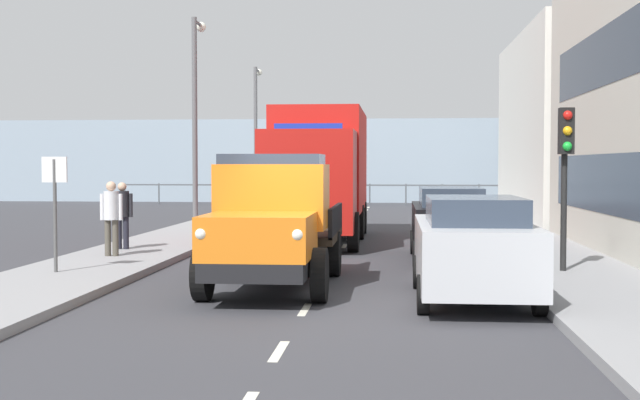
% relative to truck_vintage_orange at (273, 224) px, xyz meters
% --- Properties ---
extents(ground_plane, '(80.00, 80.00, 0.00)m').
position_rel_truck_vintage_orange_xyz_m(ground_plane, '(-0.80, -9.99, -1.18)').
color(ground_plane, '#38383D').
extents(sidewalk_left, '(2.66, 43.58, 0.15)m').
position_rel_truck_vintage_orange_xyz_m(sidewalk_left, '(-5.74, -9.99, -1.10)').
color(sidewalk_left, gray).
rests_on(sidewalk_left, ground_plane).
extents(sidewalk_right, '(2.66, 43.58, 0.15)m').
position_rel_truck_vintage_orange_xyz_m(sidewalk_right, '(4.14, -9.99, -1.10)').
color(sidewalk_right, gray).
rests_on(sidewalk_right, ground_plane).
extents(road_centreline_markings, '(0.12, 39.80, 0.01)m').
position_rel_truck_vintage_orange_xyz_m(road_centreline_markings, '(-0.80, -9.49, -1.17)').
color(road_centreline_markings, silver).
rests_on(road_centreline_markings, ground_plane).
extents(building_far_block, '(8.59, 11.90, 7.43)m').
position_rel_truck_vintage_orange_xyz_m(building_far_block, '(-11.36, -19.08, 2.54)').
color(building_far_block, silver).
rests_on(building_far_block, ground_plane).
extents(sea_horizon, '(80.00, 0.80, 5.00)m').
position_rel_truck_vintage_orange_xyz_m(sea_horizon, '(-0.80, -34.78, 1.32)').
color(sea_horizon, '#8C9EAD').
rests_on(sea_horizon, ground_plane).
extents(seawall_railing, '(28.08, 0.08, 1.20)m').
position_rel_truck_vintage_orange_xyz_m(seawall_railing, '(-0.80, -31.18, -0.26)').
color(seawall_railing, '#4C5156').
rests_on(seawall_railing, ground_plane).
extents(truck_vintage_orange, '(2.17, 5.64, 2.43)m').
position_rel_truck_vintage_orange_xyz_m(truck_vintage_orange, '(0.00, 0.00, 0.00)').
color(truck_vintage_orange, black).
rests_on(truck_vintage_orange, ground_plane).
extents(lorry_cargo_red, '(2.58, 8.20, 3.87)m').
position_rel_truck_vintage_orange_xyz_m(lorry_cargo_red, '(0.03, -9.32, 0.90)').
color(lorry_cargo_red, red).
rests_on(lorry_cargo_red, ground_plane).
extents(car_silver_kerbside_near, '(1.89, 4.22, 1.72)m').
position_rel_truck_vintage_orange_xyz_m(car_silver_kerbside_near, '(-3.46, 0.92, -0.28)').
color(car_silver_kerbside_near, '#B7BABF').
rests_on(car_silver_kerbside_near, ground_plane).
extents(car_black_kerbside_1, '(1.77, 4.22, 1.72)m').
position_rel_truck_vintage_orange_xyz_m(car_black_kerbside_1, '(-3.46, -4.85, -0.28)').
color(car_black_kerbside_1, black).
rests_on(car_black_kerbside_1, ground_plane).
extents(car_white_oppositeside_0, '(1.89, 3.92, 1.72)m').
position_rel_truck_vintage_orange_xyz_m(car_white_oppositeside_0, '(1.86, -12.64, -0.28)').
color(car_white_oppositeside_0, white).
rests_on(car_white_oppositeside_0, ground_plane).
extents(car_teal_oppositeside_1, '(1.95, 4.47, 1.72)m').
position_rel_truck_vintage_orange_xyz_m(car_teal_oppositeside_1, '(1.86, -17.88, -0.28)').
color(car_teal_oppositeside_1, '#1E6670').
rests_on(car_teal_oppositeside_1, ground_plane).
extents(pedestrian_strolling, '(0.53, 0.34, 1.72)m').
position_rel_truck_vintage_orange_xyz_m(pedestrian_strolling, '(4.29, -3.76, -0.02)').
color(pedestrian_strolling, '#4C473D').
rests_on(pedestrian_strolling, sidewalk_right).
extents(pedestrian_near_railing, '(0.53, 0.34, 1.66)m').
position_rel_truck_vintage_orange_xyz_m(pedestrian_near_railing, '(4.56, -5.31, -0.05)').
color(pedestrian_near_railing, black).
rests_on(pedestrian_near_railing, sidewalk_right).
extents(traffic_light_near, '(0.28, 0.41, 3.20)m').
position_rel_truck_vintage_orange_xyz_m(traffic_light_near, '(-5.50, -1.90, 1.29)').
color(traffic_light_near, black).
rests_on(traffic_light_near, sidewalk_left).
extents(lamp_post_promenade, '(0.32, 1.14, 6.62)m').
position_rel_truck_vintage_orange_xyz_m(lamp_post_promenade, '(3.96, -10.52, 2.90)').
color(lamp_post_promenade, '#59595B').
rests_on(lamp_post_promenade, sidewalk_right).
extents(lamp_post_far, '(0.32, 1.14, 6.52)m').
position_rel_truck_vintage_orange_xyz_m(lamp_post_far, '(4.10, -22.44, 2.85)').
color(lamp_post_far, '#59595B').
rests_on(lamp_post_far, sidewalk_right).
extents(street_sign, '(0.50, 0.07, 2.25)m').
position_rel_truck_vintage_orange_xyz_m(street_sign, '(4.41, -0.91, 0.50)').
color(street_sign, '#4C4C4C').
rests_on(street_sign, sidewalk_right).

